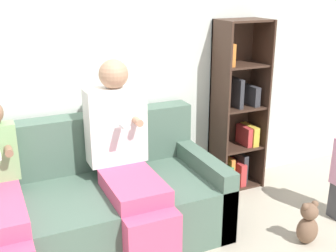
% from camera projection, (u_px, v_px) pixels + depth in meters
% --- Properties ---
extents(back_wall, '(10.00, 0.06, 2.55)m').
position_uv_depth(back_wall, '(67.00, 56.00, 3.14)').
color(back_wall, silver).
rests_on(back_wall, ground_plane).
extents(couch, '(2.20, 0.92, 0.85)m').
position_uv_depth(couch, '(67.00, 208.00, 2.98)').
color(couch, '#4C6656').
rests_on(couch, ground_plane).
extents(adult_seated, '(0.43, 0.84, 1.29)m').
position_uv_depth(adult_seated, '(126.00, 155.00, 2.94)').
color(adult_seated, '#DB4C75').
rests_on(adult_seated, ground_plane).
extents(child_seated, '(0.28, 0.86, 1.08)m').
position_uv_depth(child_seated, '(3.00, 198.00, 2.59)').
color(child_seated, '#DB4C75').
rests_on(child_seated, ground_plane).
extents(bookshelf, '(0.43, 0.31, 1.51)m').
position_uv_depth(bookshelf, '(237.00, 118.00, 3.77)').
color(bookshelf, '#3D281E').
rests_on(bookshelf, ground_plane).
extents(teddy_bear, '(0.16, 0.13, 0.33)m').
position_uv_depth(teddy_bear, '(308.00, 224.00, 3.02)').
color(teddy_bear, brown).
rests_on(teddy_bear, ground_plane).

